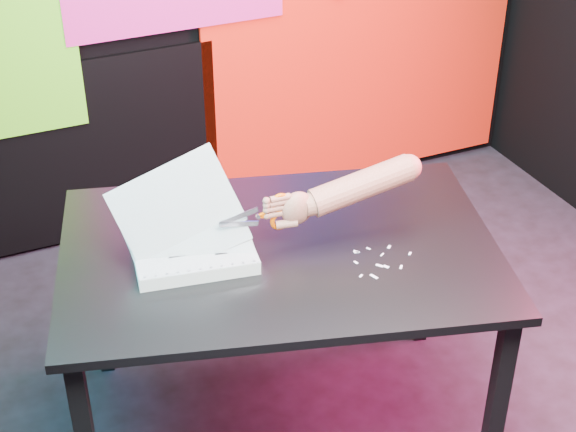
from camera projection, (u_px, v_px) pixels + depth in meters
name	position (u px, v px, depth m)	size (l,w,h in m)	color
room	(413.00, 49.00, 2.47)	(3.01, 3.01, 2.71)	#23252F
backdrop	(246.00, 17.00, 3.83)	(2.88, 0.05, 2.08)	red
work_table	(280.00, 268.00, 2.74)	(1.52, 1.21, 0.75)	black
printout_stack	(193.00, 250.00, 2.63)	(0.42, 0.31, 0.34)	beige
scissors	(275.00, 213.00, 2.63)	(0.23, 0.02, 0.13)	silver
hand_forearm	(351.00, 189.00, 2.69)	(0.51, 0.10, 0.16)	#A16350
paper_clippings	(377.00, 262.00, 2.63)	(0.20, 0.16, 0.00)	silver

